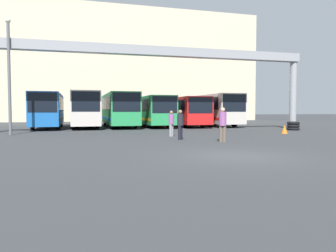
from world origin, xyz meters
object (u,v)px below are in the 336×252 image
(bus_slot_1, at_px, (84,108))
(bus_slot_3, at_px, (151,110))
(bus_slot_2, at_px, (119,108))
(pedestrian_near_center, at_px, (180,124))
(pedestrian_mid_right, at_px, (223,124))
(lamp_post, at_px, (9,71))
(bus_slot_5, at_px, (213,108))
(pedestrian_near_left, at_px, (171,123))
(traffic_cone, at_px, (285,129))
(bus_slot_4, at_px, (183,110))
(bus_slot_0, at_px, (48,108))
(tire_stack, at_px, (293,126))

(bus_slot_1, relative_size, bus_slot_3, 1.09)
(bus_slot_2, relative_size, pedestrian_near_center, 6.43)
(pedestrian_mid_right, relative_size, lamp_post, 0.23)
(bus_slot_5, xyz_separation_m, pedestrian_near_center, (-8.38, -14.77, -0.98))
(pedestrian_mid_right, xyz_separation_m, pedestrian_near_left, (-1.60, 4.31, -0.10))
(bus_slot_2, relative_size, bus_slot_5, 1.09)
(bus_slot_3, bearing_deg, pedestrian_near_center, -96.26)
(traffic_cone, distance_m, lamp_post, 19.78)
(pedestrian_mid_right, distance_m, pedestrian_near_center, 2.61)
(pedestrian_mid_right, xyz_separation_m, pedestrian_near_center, (-1.75, 1.93, -0.07))
(bus_slot_4, xyz_separation_m, traffic_cone, (3.79, -12.23, -1.40))
(bus_slot_3, relative_size, bus_slot_5, 1.13)
(bus_slot_2, distance_m, bus_slot_5, 10.05)
(bus_slot_0, bearing_deg, lamp_post, -102.29)
(traffic_cone, bearing_deg, bus_slot_4, 107.22)
(pedestrian_near_left, height_order, tire_stack, pedestrian_near_left)
(bus_slot_3, relative_size, pedestrian_near_center, 6.62)
(bus_slot_5, xyz_separation_m, tire_stack, (3.58, -8.82, -1.53))
(bus_slot_1, bearing_deg, bus_slot_0, -162.20)
(traffic_cone, xyz_separation_m, tire_stack, (3.14, 3.24, 0.05))
(bus_slot_4, relative_size, bus_slot_5, 1.03)
(bus_slot_4, xyz_separation_m, tire_stack, (6.93, -8.99, -1.35))
(bus_slot_1, distance_m, pedestrian_near_center, 16.73)
(traffic_cone, relative_size, tire_stack, 0.59)
(pedestrian_near_center, distance_m, tire_stack, 13.37)
(bus_slot_0, bearing_deg, bus_slot_4, 0.36)
(bus_slot_4, bearing_deg, pedestrian_mid_right, -101.01)
(traffic_cone, bearing_deg, bus_slot_1, 136.29)
(pedestrian_near_left, xyz_separation_m, traffic_cone, (8.67, 0.33, -0.57))
(pedestrian_near_center, height_order, pedestrian_near_left, pedestrian_near_center)
(pedestrian_mid_right, relative_size, pedestrian_near_center, 1.08)
(bus_slot_0, relative_size, pedestrian_near_left, 6.17)
(bus_slot_2, bearing_deg, lamp_post, -134.53)
(bus_slot_1, relative_size, bus_slot_4, 1.19)
(bus_slot_5, distance_m, pedestrian_mid_right, 17.99)
(bus_slot_1, xyz_separation_m, pedestrian_near_center, (5.00, -15.93, -1.01))
(pedestrian_mid_right, height_order, pedestrian_near_left, pedestrian_mid_right)
(bus_slot_1, distance_m, bus_slot_4, 10.09)
(pedestrian_mid_right, distance_m, lamp_post, 15.03)
(traffic_cone, distance_m, tire_stack, 4.51)
(bus_slot_4, xyz_separation_m, pedestrian_near_left, (-4.88, -12.56, -0.83))
(bus_slot_1, height_order, pedestrian_near_left, bus_slot_1)
(traffic_cone, relative_size, lamp_post, 0.08)
(pedestrian_mid_right, bearing_deg, bus_slot_4, -73.98)
(bus_slot_1, height_order, traffic_cone, bus_slot_1)
(bus_slot_3, bearing_deg, pedestrian_mid_right, -89.79)
(bus_slot_3, distance_m, bus_slot_4, 3.38)
(pedestrian_mid_right, distance_m, tire_stack, 12.91)
(bus_slot_2, xyz_separation_m, tire_stack, (13.62, -9.29, -1.54))
(bus_slot_5, height_order, pedestrian_near_center, bus_slot_5)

